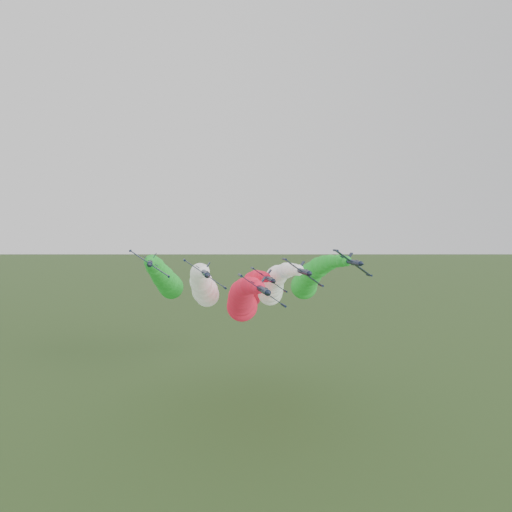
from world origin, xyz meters
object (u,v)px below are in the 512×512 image
object	(u,v)px
jet_trail	(251,289)
jet_inner_left	(204,286)
jet_outer_right	(310,278)
jet_inner_right	(273,285)
jet_outer_left	(164,278)
jet_lead	(242,299)

from	to	relation	value
jet_trail	jet_inner_left	bearing A→B (deg)	-134.00
jet_outer_right	jet_trail	distance (m)	20.32
jet_inner_right	jet_outer_left	distance (m)	32.71
jet_inner_left	jet_inner_right	size ratio (longest dim) A/B	1.00
jet_inner_right	jet_trail	xyz separation A→B (m)	(-4.09, 14.28, -2.91)
jet_lead	jet_outer_right	size ratio (longest dim) A/B	1.00
jet_outer_left	jet_inner_left	bearing A→B (deg)	-45.76
jet_lead	jet_trail	distance (m)	28.53
jet_outer_left	jet_trail	bearing A→B (deg)	12.89
jet_lead	jet_outer_right	xyz separation A→B (m)	(24.08, 16.92, 3.55)
jet_inner_left	jet_outer_left	distance (m)	15.52
jet_outer_left	jet_outer_right	bearing A→B (deg)	-5.57
jet_lead	jet_trail	size ratio (longest dim) A/B	1.01
jet_inner_left	jet_outer_right	world-z (taller)	jet_outer_right
jet_outer_left	jet_trail	size ratio (longest dim) A/B	1.00
jet_outer_left	jet_outer_right	xyz separation A→B (m)	(44.28, -4.32, -0.23)
jet_inner_right	jet_outer_right	xyz separation A→B (m)	(12.61, 3.65, 1.65)
jet_inner_left	jet_outer_left	bearing A→B (deg)	134.24
jet_lead	jet_inner_right	distance (m)	17.64
jet_inner_left	jet_outer_right	distance (m)	34.19
jet_inner_left	jet_trail	world-z (taller)	jet_inner_left
jet_inner_left	jet_trail	size ratio (longest dim) A/B	1.00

